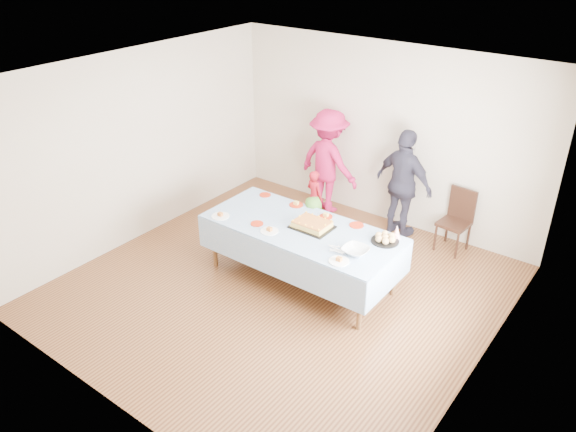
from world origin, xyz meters
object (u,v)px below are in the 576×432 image
object	(u,v)px
party_table	(301,231)
dining_chair	(457,217)
birthday_cake	(312,225)
adult_left	(328,162)

from	to	relation	value
party_table	dining_chair	distance (m)	2.35
party_table	birthday_cake	bearing A→B (deg)	30.82
party_table	birthday_cake	size ratio (longest dim) A/B	5.02
party_table	dining_chair	world-z (taller)	dining_chair
birthday_cake	dining_chair	bearing A→B (deg)	58.47
party_table	adult_left	xyz separation A→B (m)	(-0.83, 1.88, 0.10)
dining_chair	party_table	bearing A→B (deg)	-117.02
birthday_cake	adult_left	distance (m)	2.05
birthday_cake	adult_left	xyz separation A→B (m)	(-0.95, 1.82, 0.01)
birthday_cake	adult_left	bearing A→B (deg)	117.59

